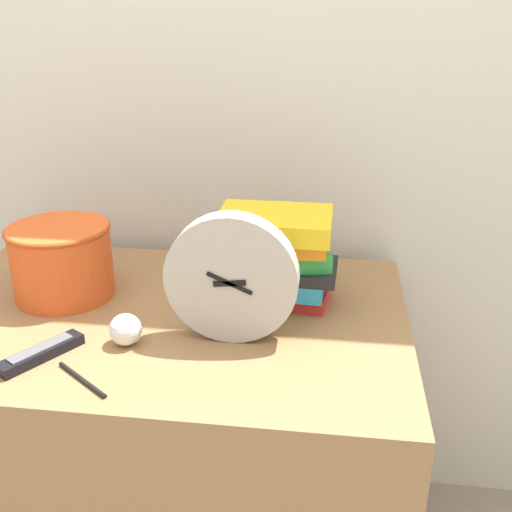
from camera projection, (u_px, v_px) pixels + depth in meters
name	position (u px, v px, depth m)	size (l,w,h in m)	color
wall_back	(196.00, 73.00, 1.48)	(6.00, 0.04, 2.40)	silver
desk	(170.00, 453.00, 1.41)	(1.04, 0.70, 0.75)	olive
desk_clock	(231.00, 279.00, 1.12)	(0.25, 0.05, 0.25)	#B7B2A8
book_stack	(278.00, 254.00, 1.28)	(0.27, 0.20, 0.21)	red
basket	(62.00, 259.00, 1.32)	(0.22, 0.22, 0.16)	#E05623
tv_remote	(41.00, 353.00, 1.10)	(0.12, 0.16, 0.02)	black
crumpled_paper_ball	(125.00, 329.00, 1.14)	(0.06, 0.06, 0.06)	white
pen	(82.00, 379.00, 1.03)	(0.12, 0.09, 0.01)	black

